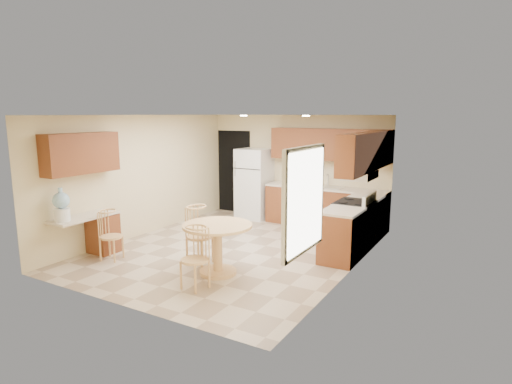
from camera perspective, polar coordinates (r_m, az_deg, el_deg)
The scene contains 30 objects.
floor at distance 8.14m, azimuth -2.99°, elevation -7.69°, with size 5.50×5.50×0.00m, color tan.
ceiling at distance 7.74m, azimuth -3.17°, elevation 10.20°, with size 4.50×5.50×0.02m, color white.
wall_back at distance 10.23m, azimuth 5.36°, elevation 3.19°, with size 4.50×0.02×2.50m, color beige.
wall_front at distance 5.78m, azimuth -18.12°, elevation -2.85°, with size 4.50×0.02×2.50m, color beige.
wall_left at distance 9.25m, azimuth -14.85°, elevation 2.13°, with size 0.02×5.50×2.50m, color beige.
wall_right at distance 6.89m, azimuth 12.81°, elevation -0.51°, with size 0.02×5.50×2.50m, color beige.
doorway at distance 11.08m, azimuth -2.94°, elevation 2.73°, with size 0.90×0.02×2.10m, color black.
base_cab_back at distance 9.77m, azimuth 9.21°, elevation -2.10°, with size 2.75×0.60×0.87m, color brown.
counter_back at distance 9.68m, azimuth 9.29°, elevation 0.54°, with size 2.75×0.63×0.04m, color beige.
base_cab_right_a at distance 8.89m, azimuth 14.33°, elevation -3.53°, with size 0.60×0.59×0.87m, color brown.
counter_right_a at distance 8.79m, azimuth 14.46°, elevation -0.65°, with size 0.63×0.59×0.04m, color beige.
base_cab_right_b at distance 7.54m, azimuth 11.29°, elevation -5.89°, with size 0.60×0.80×0.87m, color brown.
counter_right_b at distance 7.43m, azimuth 11.41°, elevation -2.52°, with size 0.63×0.80×0.04m, color beige.
upper_cab_back at distance 9.69m, azimuth 9.74°, elevation 6.26°, with size 2.75×0.33×0.70m, color brown.
upper_cab_right at distance 8.01m, azimuth 14.44°, elevation 5.24°, with size 0.33×2.42×0.70m, color brown.
upper_cab_left at distance 8.01m, azimuth -22.29°, elevation 4.80°, with size 0.33×1.40×0.70m, color brown.
sink at distance 9.68m, azimuth 9.16°, elevation 0.68°, with size 0.78×0.44×0.01m, color silver.
range_hood at distance 8.05m, azimuth 13.67°, elevation 2.22°, with size 0.50×0.76×0.14m, color silver.
desk_pedestal at distance 8.37m, azimuth -19.72°, elevation -5.21°, with size 0.48×0.42×0.72m, color brown.
desk_top at distance 8.05m, azimuth -21.94°, elevation -3.10°, with size 0.50×1.20×0.04m, color beige.
window at distance 5.15m, azimuth 6.52°, elevation -1.13°, with size 0.06×1.12×1.30m.
can_light_a at distance 9.02m, azimuth -1.64°, elevation 10.14°, with size 0.14×0.14×0.02m, color white.
can_light_b at distance 8.37m, azimuth 6.68°, elevation 10.06°, with size 0.14×0.14×0.02m, color white.
refrigerator at distance 10.42m, azimuth -0.24°, elevation 1.13°, with size 0.75×0.73×1.70m.
stove at distance 8.26m, azimuth 12.89°, elevation -4.28°, with size 0.65×0.76×1.09m.
dining_table at distance 6.83m, azimuth -5.14°, elevation -6.60°, with size 1.10×1.10×0.81m.
chair_table_a at distance 7.24m, azimuth -8.02°, elevation -5.11°, with size 0.43×0.56×0.98m.
chair_table_b at distance 6.23m, azimuth -8.71°, elevation -8.11°, with size 0.40×0.40×0.92m.
chair_desk at distance 7.81m, azimuth -19.27°, elevation -4.98°, with size 0.38×0.50×0.87m.
water_crock at distance 7.75m, azimuth -24.51°, elevation -1.71°, with size 0.27×0.27×0.56m.
Camera 1 is at (4.23, -6.48, 2.52)m, focal length 30.00 mm.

